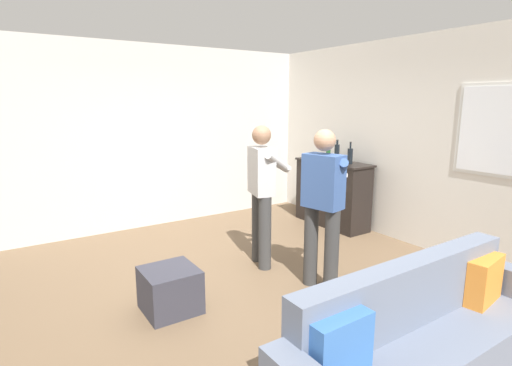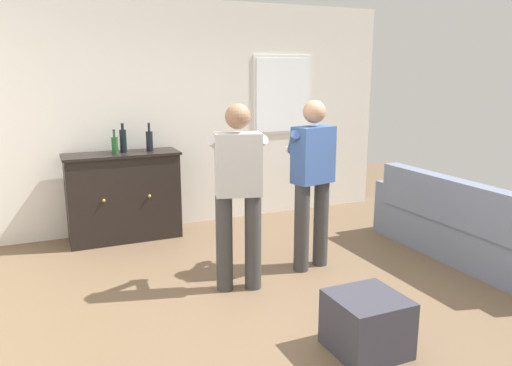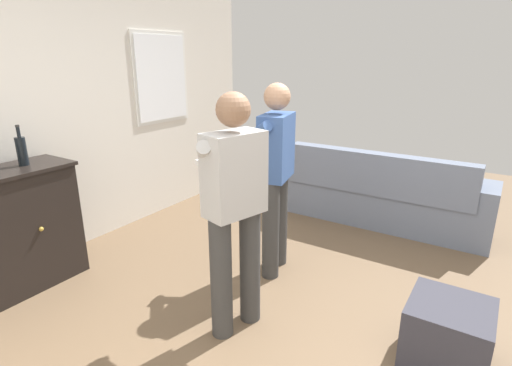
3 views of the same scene
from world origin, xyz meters
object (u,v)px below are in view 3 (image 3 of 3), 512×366
person_standing_left (234,205)px  person_standing_right (275,171)px  couch (378,196)px  bottle_liquor_amber (22,150)px  ottoman (447,333)px

person_standing_left → person_standing_right: size_ratio=1.00×
couch → person_standing_left: 2.48m
couch → bottle_liquor_amber: (-2.77, 2.15, 0.81)m
bottle_liquor_amber → person_standing_right: person_standing_right is taller
bottle_liquor_amber → person_standing_right: 2.08m
ottoman → person_standing_right: (0.42, 1.52, 0.73)m
person_standing_left → bottle_liquor_amber: bearing=101.6°
person_standing_right → bottle_liquor_amber: bearing=126.4°
couch → person_standing_left: (-2.39, 0.31, 0.60)m
couch → bottle_liquor_amber: bearing=142.2°
couch → ottoman: size_ratio=4.84×
bottle_liquor_amber → ottoman: (0.81, -3.18, -0.95)m
bottle_liquor_amber → ottoman: bottle_liquor_amber is taller
person_standing_left → person_standing_right: (0.85, 0.18, 0.00)m
person_standing_right → couch: bearing=-17.5°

